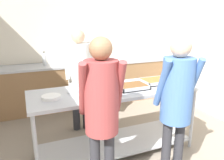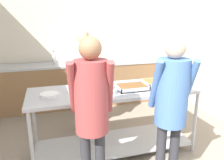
{
  "view_description": "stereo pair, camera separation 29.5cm",
  "coord_description": "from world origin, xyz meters",
  "px_view_note": "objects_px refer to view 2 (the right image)",
  "views": [
    {
      "loc": [
        -1.18,
        -0.9,
        1.8
      ],
      "look_at": [
        -0.08,
        1.73,
        1.02
      ],
      "focal_mm": 35.0,
      "sensor_mm": 36.0,
      "label": 1
    },
    {
      "loc": [
        -0.9,
        -1.0,
        1.8
      ],
      "look_at": [
        -0.08,
        1.73,
        1.02
      ],
      "focal_mm": 35.0,
      "sensor_mm": 36.0,
      "label": 2
    }
  ],
  "objects_px": {
    "plate_stack": "(49,95)",
    "broccoli_bowl": "(110,91)",
    "sauce_pan": "(79,88)",
    "serving_tray_vegetables": "(132,87)",
    "water_bottle": "(54,58)",
    "guest_serving_left": "(171,99)",
    "serving_tray_roast": "(160,82)",
    "cook_behind_counter": "(84,70)",
    "guest_serving_right": "(92,104)"
  },
  "relations": [
    {
      "from": "serving_tray_roast",
      "to": "cook_behind_counter",
      "type": "distance_m",
      "value": 1.24
    },
    {
      "from": "sauce_pan",
      "to": "water_bottle",
      "type": "xyz_separation_m",
      "value": [
        -0.23,
        1.9,
        0.1
      ]
    },
    {
      "from": "sauce_pan",
      "to": "water_bottle",
      "type": "bearing_deg",
      "value": 96.98
    },
    {
      "from": "plate_stack",
      "to": "cook_behind_counter",
      "type": "relative_size",
      "value": 0.13
    },
    {
      "from": "guest_serving_left",
      "to": "sauce_pan",
      "type": "bearing_deg",
      "value": 134.02
    },
    {
      "from": "serving_tray_vegetables",
      "to": "cook_behind_counter",
      "type": "xyz_separation_m",
      "value": [
        -0.49,
        0.88,
        0.08
      ]
    },
    {
      "from": "guest_serving_left",
      "to": "cook_behind_counter",
      "type": "relative_size",
      "value": 0.99
    },
    {
      "from": "broccoli_bowl",
      "to": "serving_tray_roast",
      "type": "bearing_deg",
      "value": 13.45
    },
    {
      "from": "broccoli_bowl",
      "to": "serving_tray_roast",
      "type": "height_order",
      "value": "broccoli_bowl"
    },
    {
      "from": "water_bottle",
      "to": "guest_serving_left",
      "type": "bearing_deg",
      "value": -69.01
    },
    {
      "from": "guest_serving_left",
      "to": "cook_behind_counter",
      "type": "xyz_separation_m",
      "value": [
        -0.64,
        1.61,
        -0.0
      ]
    },
    {
      "from": "sauce_pan",
      "to": "serving_tray_vegetables",
      "type": "xyz_separation_m",
      "value": [
        0.68,
        -0.13,
        -0.01
      ]
    },
    {
      "from": "serving_tray_vegetables",
      "to": "serving_tray_roast",
      "type": "distance_m",
      "value": 0.49
    },
    {
      "from": "plate_stack",
      "to": "guest_serving_left",
      "type": "xyz_separation_m",
      "value": [
        1.2,
        -0.74,
        0.09
      ]
    },
    {
      "from": "serving_tray_vegetables",
      "to": "sauce_pan",
      "type": "bearing_deg",
      "value": 169.48
    },
    {
      "from": "sauce_pan",
      "to": "guest_serving_right",
      "type": "relative_size",
      "value": 0.27
    },
    {
      "from": "plate_stack",
      "to": "water_bottle",
      "type": "relative_size",
      "value": 0.83
    },
    {
      "from": "guest_serving_right",
      "to": "serving_tray_vegetables",
      "type": "bearing_deg",
      "value": 44.58
    },
    {
      "from": "guest_serving_left",
      "to": "cook_behind_counter",
      "type": "height_order",
      "value": "cook_behind_counter"
    },
    {
      "from": "cook_behind_counter",
      "to": "guest_serving_left",
      "type": "bearing_deg",
      "value": -68.4
    },
    {
      "from": "cook_behind_counter",
      "to": "serving_tray_roast",
      "type": "bearing_deg",
      "value": -38.78
    },
    {
      "from": "serving_tray_vegetables",
      "to": "water_bottle",
      "type": "bearing_deg",
      "value": 114.17
    },
    {
      "from": "sauce_pan",
      "to": "guest_serving_right",
      "type": "distance_m",
      "value": 0.79
    },
    {
      "from": "serving_tray_vegetables",
      "to": "water_bottle",
      "type": "relative_size",
      "value": 1.47
    },
    {
      "from": "plate_stack",
      "to": "serving_tray_vegetables",
      "type": "distance_m",
      "value": 1.05
    },
    {
      "from": "serving_tray_roast",
      "to": "guest_serving_right",
      "type": "bearing_deg",
      "value": -146.13
    },
    {
      "from": "broccoli_bowl",
      "to": "guest_serving_left",
      "type": "relative_size",
      "value": 0.11
    },
    {
      "from": "broccoli_bowl",
      "to": "cook_behind_counter",
      "type": "height_order",
      "value": "cook_behind_counter"
    },
    {
      "from": "guest_serving_right",
      "to": "water_bottle",
      "type": "distance_m",
      "value": 2.7
    },
    {
      "from": "sauce_pan",
      "to": "serving_tray_roast",
      "type": "xyz_separation_m",
      "value": [
        1.15,
        -0.02,
        -0.01
      ]
    },
    {
      "from": "sauce_pan",
      "to": "serving_tray_roast",
      "type": "bearing_deg",
      "value": -0.94
    },
    {
      "from": "broccoli_bowl",
      "to": "plate_stack",
      "type": "bearing_deg",
      "value": 172.17
    },
    {
      "from": "plate_stack",
      "to": "serving_tray_roast",
      "type": "xyz_separation_m",
      "value": [
        1.53,
        0.09,
        0.01
      ]
    },
    {
      "from": "plate_stack",
      "to": "broccoli_bowl",
      "type": "height_order",
      "value": "broccoli_bowl"
    },
    {
      "from": "plate_stack",
      "to": "broccoli_bowl",
      "type": "relative_size",
      "value": 1.23
    },
    {
      "from": "serving_tray_vegetables",
      "to": "guest_serving_right",
      "type": "distance_m",
      "value": 0.95
    },
    {
      "from": "water_bottle",
      "to": "serving_tray_vegetables",
      "type": "bearing_deg",
      "value": -65.83
    },
    {
      "from": "sauce_pan",
      "to": "cook_behind_counter",
      "type": "height_order",
      "value": "cook_behind_counter"
    },
    {
      "from": "serving_tray_vegetables",
      "to": "broccoli_bowl",
      "type": "bearing_deg",
      "value": -165.45
    },
    {
      "from": "sauce_pan",
      "to": "water_bottle",
      "type": "height_order",
      "value": "water_bottle"
    },
    {
      "from": "sauce_pan",
      "to": "guest_serving_left",
      "type": "height_order",
      "value": "guest_serving_left"
    },
    {
      "from": "serving_tray_roast",
      "to": "guest_serving_left",
      "type": "relative_size",
      "value": 0.29
    },
    {
      "from": "plate_stack",
      "to": "guest_serving_right",
      "type": "distance_m",
      "value": 0.78
    },
    {
      "from": "serving_tray_roast",
      "to": "water_bottle",
      "type": "bearing_deg",
      "value": 125.78
    },
    {
      "from": "broccoli_bowl",
      "to": "guest_serving_left",
      "type": "bearing_deg",
      "value": -53.62
    },
    {
      "from": "serving_tray_vegetables",
      "to": "plate_stack",
      "type": "bearing_deg",
      "value": 179.17
    },
    {
      "from": "broccoli_bowl",
      "to": "serving_tray_vegetables",
      "type": "height_order",
      "value": "broccoli_bowl"
    },
    {
      "from": "broccoli_bowl",
      "to": "water_bottle",
      "type": "distance_m",
      "value": 2.19
    },
    {
      "from": "broccoli_bowl",
      "to": "guest_serving_left",
      "type": "xyz_separation_m",
      "value": [
        0.47,
        -0.64,
        0.07
      ]
    },
    {
      "from": "serving_tray_vegetables",
      "to": "cook_behind_counter",
      "type": "relative_size",
      "value": 0.24
    }
  ]
}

